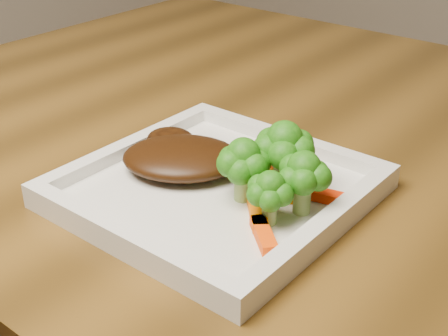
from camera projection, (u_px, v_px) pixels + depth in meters
The scene contains 11 objects.
plate at pixel (216, 192), 0.63m from camera, with size 0.27×0.27×0.01m, color white.
steak at pixel (182, 158), 0.65m from camera, with size 0.13×0.10×0.03m, color #371B08.
broccoli_0 at pixel (283, 158), 0.61m from camera, with size 0.07×0.07×0.07m, color #276510, non-canonical shape.
broccoli_1 at pixel (303, 182), 0.57m from camera, with size 0.06×0.06×0.06m, color #165F0F, non-canonical shape.
broccoli_2 at pixel (270, 195), 0.56m from camera, with size 0.05×0.05×0.06m, color #246611, non-canonical shape.
broccoli_3 at pixel (243, 171), 0.59m from camera, with size 0.06×0.06×0.06m, color #326B11, non-canonical shape.
carrot_1 at pixel (264, 235), 0.54m from camera, with size 0.05×0.01×0.01m, color #FF4604.
carrot_3 at pixel (329, 197), 0.60m from camera, with size 0.05×0.01×0.01m, color #FF2E04.
carrot_4 at pixel (276, 165), 0.66m from camera, with size 0.06×0.02×0.01m, color #D64703.
carrot_5 at pixel (257, 213), 0.58m from camera, with size 0.05×0.01×0.01m, color #FF6D04.
carrot_6 at pixel (272, 193), 0.61m from camera, with size 0.05×0.01×0.01m, color #CB6703.
Camera 1 is at (0.21, -0.74, 1.08)m, focal length 50.00 mm.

